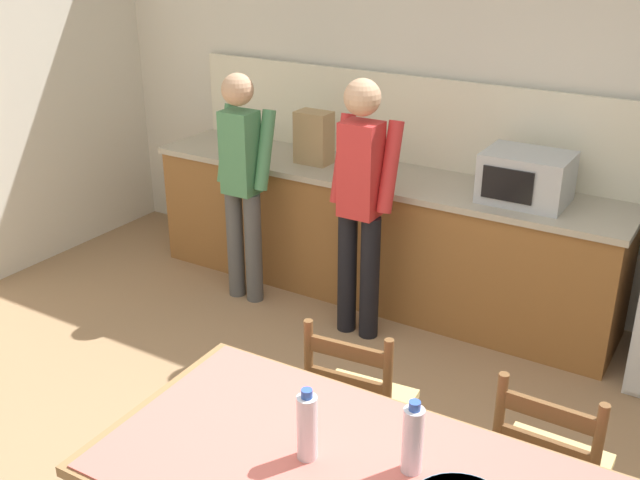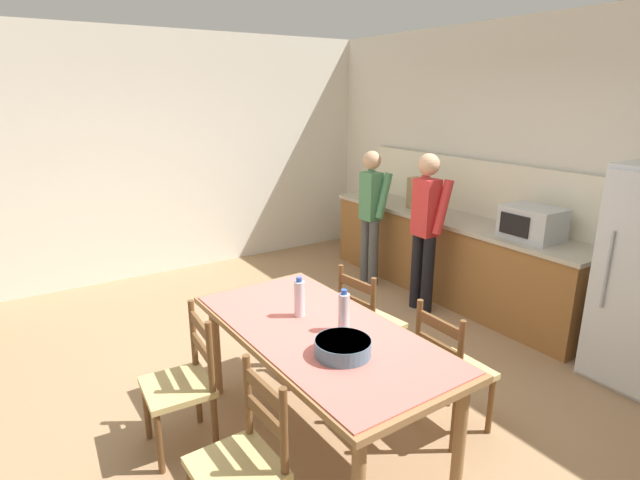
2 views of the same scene
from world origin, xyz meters
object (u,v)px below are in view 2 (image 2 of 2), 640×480
(microwave, at_px, (532,223))
(chair_side_far_left, at_px, (368,323))
(dining_table, at_px, (320,341))
(person_at_sink, at_px, (371,211))
(bottle_near_centre, at_px, (299,298))
(chair_side_near_right, at_px, (243,463))
(bottle_off_centre, at_px, (344,312))
(chair_side_far_right, at_px, (450,371))
(serving_bowl, at_px, (343,346))
(person_at_counter, at_px, (426,225))
(paper_bag, at_px, (419,194))
(chair_side_near_left, at_px, (183,384))

(microwave, bearing_deg, chair_side_far_left, -94.68)
(dining_table, xyz_separation_m, person_at_sink, (-2.02, 2.01, 0.18))
(bottle_near_centre, bearing_deg, chair_side_near_right, -47.14)
(bottle_off_centre, height_order, chair_side_far_right, bottle_off_centre)
(serving_bowl, bearing_deg, chair_side_far_left, 134.09)
(dining_table, xyz_separation_m, chair_side_far_right, (0.40, 0.76, -0.26))
(person_at_counter, bearing_deg, bottle_near_centre, -156.07)
(paper_bag, xyz_separation_m, dining_table, (1.77, -2.51, -0.37))
(microwave, relative_size, bottle_off_centre, 1.85)
(chair_side_far_left, relative_size, chair_side_near_left, 1.00)
(chair_side_far_right, height_order, chair_side_near_right, same)
(paper_bag, bearing_deg, chair_side_far_right, -38.76)
(paper_bag, height_order, chair_side_near_left, paper_bag)
(chair_side_far_right, height_order, person_at_sink, person_at_sink)
(bottle_near_centre, relative_size, chair_side_near_left, 0.30)
(chair_side_near_right, bearing_deg, chair_side_near_left, 178.96)
(chair_side_near_left, height_order, person_at_sink, person_at_sink)
(bottle_off_centre, height_order, person_at_sink, person_at_sink)
(bottle_off_centre, distance_m, person_at_sink, 2.84)
(paper_bag, xyz_separation_m, bottle_off_centre, (1.86, -2.39, -0.16))
(paper_bag, height_order, chair_side_near_right, paper_bag)
(microwave, relative_size, chair_side_far_right, 0.55)
(bottle_near_centre, distance_m, chair_side_far_right, 1.10)
(chair_side_far_left, bearing_deg, person_at_sink, -44.87)
(microwave, height_order, chair_side_far_left, microwave)
(chair_side_far_right, height_order, person_at_counter, person_at_counter)
(paper_bag, bearing_deg, dining_table, -54.74)
(paper_bag, relative_size, chair_side_far_right, 0.40)
(bottle_off_centre, xyz_separation_m, chair_side_near_right, (0.35, -0.85, -0.46))
(bottle_off_centre, relative_size, chair_side_near_right, 0.30)
(paper_bag, xyz_separation_m, chair_side_near_right, (2.22, -3.24, -0.63))
(bottle_off_centre, bearing_deg, serving_bowl, -36.27)
(dining_table, height_order, person_at_sink, person_at_sink)
(paper_bag, height_order, chair_side_far_right, paper_bag)
(person_at_sink, relative_size, person_at_counter, 0.96)
(microwave, xyz_separation_m, chair_side_near_right, (0.74, -3.25, -0.60))
(dining_table, bearing_deg, chair_side_far_left, 120.86)
(chair_side_far_left, relative_size, chair_side_far_right, 1.00)
(paper_bag, relative_size, bottle_off_centre, 1.33)
(serving_bowl, distance_m, chair_side_far_right, 0.91)
(microwave, distance_m, paper_bag, 1.48)
(person_at_counter, bearing_deg, serving_bowl, -144.69)
(paper_bag, bearing_deg, microwave, 0.30)
(dining_table, bearing_deg, chair_side_near_left, -117.87)
(paper_bag, height_order, person_at_sink, person_at_sink)
(microwave, relative_size, chair_side_near_left, 0.55)
(chair_side_far_left, distance_m, person_at_sink, 2.08)
(bottle_near_centre, relative_size, person_at_counter, 0.17)
(microwave, distance_m, chair_side_far_left, 1.88)
(chair_side_near_right, bearing_deg, chair_side_far_left, 118.39)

